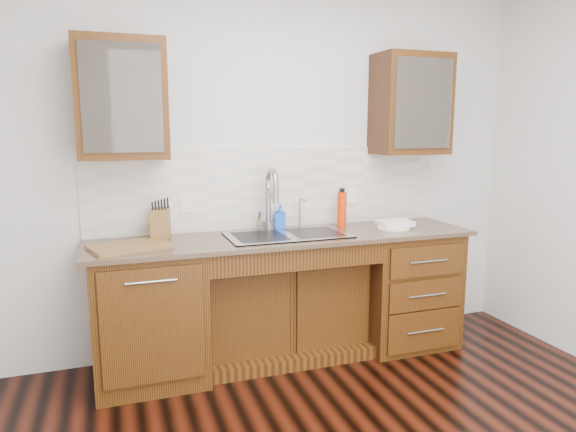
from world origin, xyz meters
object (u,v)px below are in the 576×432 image
object	(u,v)px
knife_block	(160,224)
cutting_board	(130,246)
soap_bottle	(280,217)
plate	(394,228)
water_bottle	(342,210)

from	to	relation	value
knife_block	cutting_board	size ratio (longest dim) A/B	0.45
soap_bottle	plate	distance (m)	0.85
soap_bottle	plate	xyz separation A→B (m)	(0.79, -0.28, -0.08)
soap_bottle	cutting_board	distance (m)	1.13
soap_bottle	knife_block	world-z (taller)	knife_block
plate	soap_bottle	bearing A→B (deg)	160.35
cutting_board	water_bottle	bearing A→B (deg)	7.61
soap_bottle	knife_block	distance (m)	0.88
water_bottle	plate	distance (m)	0.41
knife_block	cutting_board	world-z (taller)	knife_block
water_bottle	soap_bottle	bearing A→B (deg)	168.08
soap_bottle	knife_block	xyz separation A→B (m)	(-0.88, -0.09, 0.01)
soap_bottle	plate	size ratio (longest dim) A/B	0.73
water_bottle	cutting_board	bearing A→B (deg)	-172.39
knife_block	cutting_board	distance (m)	0.32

